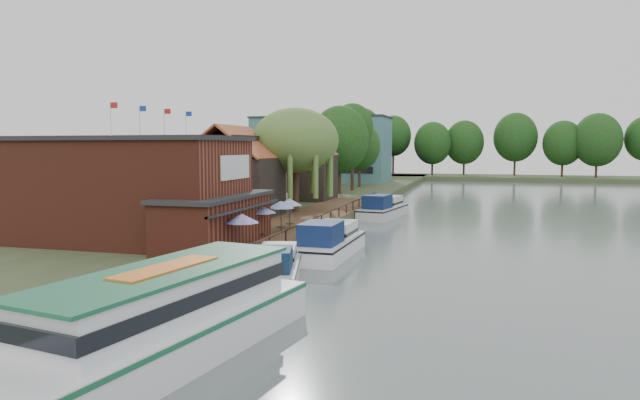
% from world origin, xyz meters
% --- Properties ---
extents(ground, '(260.00, 260.00, 0.00)m').
position_xyz_m(ground, '(0.00, 0.00, 0.00)').
color(ground, '#566461').
rests_on(ground, ground).
extents(land_bank, '(50.00, 140.00, 1.00)m').
position_xyz_m(land_bank, '(-30.00, 35.00, 0.50)').
color(land_bank, '#384728').
rests_on(land_bank, ground).
extents(quay_deck, '(6.00, 50.00, 0.10)m').
position_xyz_m(quay_deck, '(-8.00, 10.00, 1.05)').
color(quay_deck, '#47301E').
rests_on(quay_deck, land_bank).
extents(quay_rail, '(0.20, 49.00, 1.00)m').
position_xyz_m(quay_rail, '(-5.30, 10.50, 1.50)').
color(quay_rail, black).
rests_on(quay_rail, land_bank).
extents(pub, '(20.00, 11.00, 7.30)m').
position_xyz_m(pub, '(-14.00, -1.00, 4.65)').
color(pub, maroon).
rests_on(pub, land_bank).
extents(hotel_block, '(25.40, 12.40, 12.30)m').
position_xyz_m(hotel_block, '(-22.00, 70.00, 7.15)').
color(hotel_block, '#38666B').
rests_on(hotel_block, land_bank).
extents(cottage_a, '(8.60, 7.60, 8.50)m').
position_xyz_m(cottage_a, '(-15.00, 14.00, 5.25)').
color(cottage_a, black).
rests_on(cottage_a, land_bank).
extents(cottage_b, '(9.60, 8.60, 8.50)m').
position_xyz_m(cottage_b, '(-18.00, 24.00, 5.25)').
color(cottage_b, beige).
rests_on(cottage_b, land_bank).
extents(cottage_c, '(7.60, 7.60, 8.50)m').
position_xyz_m(cottage_c, '(-14.00, 33.00, 5.25)').
color(cottage_c, black).
rests_on(cottage_c, land_bank).
extents(willow, '(8.60, 8.60, 10.43)m').
position_xyz_m(willow, '(-10.50, 19.00, 6.21)').
color(willow, '#476B2D').
rests_on(willow, land_bank).
extents(umbrella_0, '(2.15, 2.15, 2.38)m').
position_xyz_m(umbrella_0, '(-6.71, -3.05, 2.29)').
color(umbrella_0, navy).
rests_on(umbrella_0, quay_deck).
extents(umbrella_1, '(2.19, 2.19, 2.38)m').
position_xyz_m(umbrella_1, '(-7.99, -1.96, 2.29)').
color(umbrella_1, navy).
rests_on(umbrella_1, quay_deck).
extents(umbrella_2, '(2.40, 2.40, 2.38)m').
position_xyz_m(umbrella_2, '(-7.64, 2.22, 2.29)').
color(umbrella_2, navy).
rests_on(umbrella_2, quay_deck).
extents(umbrella_3, '(2.11, 2.11, 2.38)m').
position_xyz_m(umbrella_3, '(-7.26, 5.58, 2.29)').
color(umbrella_3, navy).
rests_on(umbrella_3, quay_deck).
extents(umbrella_4, '(2.04, 2.04, 2.38)m').
position_xyz_m(umbrella_4, '(-7.27, 7.67, 2.29)').
color(umbrella_4, '#19488E').
rests_on(umbrella_4, quay_deck).
extents(cruiser_0, '(5.09, 9.38, 2.13)m').
position_xyz_m(cruiser_0, '(-3.73, -5.16, 1.06)').
color(cruiser_0, silver).
rests_on(cruiser_0, ground).
extents(cruiser_1, '(3.64, 10.65, 2.59)m').
position_xyz_m(cruiser_1, '(-2.74, 2.83, 1.30)').
color(cruiser_1, white).
rests_on(cruiser_1, ground).
extents(cruiser_2, '(4.89, 10.92, 2.58)m').
position_xyz_m(cruiser_2, '(-2.77, 25.59, 1.29)').
color(cruiser_2, silver).
rests_on(cruiser_2, ground).
extents(tour_boat, '(6.84, 15.86, 3.36)m').
position_xyz_m(tour_boat, '(-3.49, -18.13, 1.68)').
color(tour_boat, silver).
rests_on(tour_boat, ground).
extents(swan, '(0.44, 0.44, 0.44)m').
position_xyz_m(swan, '(-2.57, -10.76, 0.22)').
color(swan, white).
rests_on(swan, ground).
extents(bank_tree_0, '(8.14, 8.14, 12.31)m').
position_xyz_m(bank_tree_0, '(-11.77, 42.53, 7.15)').
color(bank_tree_0, '#143811').
rests_on(bank_tree_0, land_bank).
extents(bank_tree_1, '(6.34, 6.34, 13.12)m').
position_xyz_m(bank_tree_1, '(-11.48, 49.30, 7.56)').
color(bank_tree_1, '#143811').
rests_on(bank_tree_1, land_bank).
extents(bank_tree_2, '(6.81, 6.81, 10.61)m').
position_xyz_m(bank_tree_2, '(-11.95, 56.81, 6.30)').
color(bank_tree_2, '#143811').
rests_on(bank_tree_2, land_bank).
extents(bank_tree_3, '(7.62, 7.62, 11.92)m').
position_xyz_m(bank_tree_3, '(-18.60, 79.78, 6.96)').
color(bank_tree_3, '#143811').
rests_on(bank_tree_3, land_bank).
extents(bank_tree_4, '(8.58, 8.58, 14.94)m').
position_xyz_m(bank_tree_4, '(-17.50, 85.53, 8.47)').
color(bank_tree_4, '#143811').
rests_on(bank_tree_4, land_bank).
extents(bank_tree_5, '(7.91, 7.91, 11.83)m').
position_xyz_m(bank_tree_5, '(-18.01, 92.27, 6.92)').
color(bank_tree_5, '#143811').
rests_on(bank_tree_5, land_bank).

